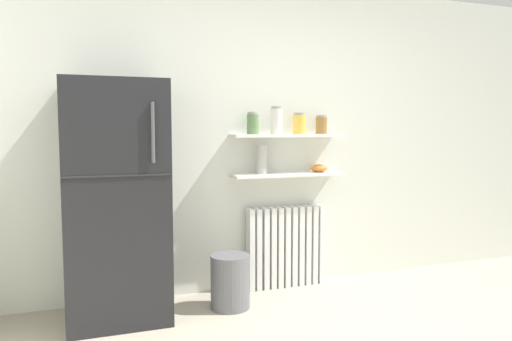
# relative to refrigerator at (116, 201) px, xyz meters

# --- Properties ---
(back_wall) EXTENTS (7.04, 0.10, 2.60)m
(back_wall) POSITION_rel_refrigerator_xyz_m (1.16, 0.37, 0.45)
(back_wall) COLOR silver
(back_wall) RESTS_ON ground_plane
(refrigerator) EXTENTS (0.70, 0.67, 1.70)m
(refrigerator) POSITION_rel_refrigerator_xyz_m (0.00, 0.00, 0.00)
(refrigerator) COLOR black
(refrigerator) RESTS_ON ground_plane
(radiator) EXTENTS (0.70, 0.12, 0.70)m
(radiator) POSITION_rel_refrigerator_xyz_m (1.42, 0.24, -0.50)
(radiator) COLOR white
(radiator) RESTS_ON ground_plane
(wall_shelf_lower) EXTENTS (0.98, 0.22, 0.02)m
(wall_shelf_lower) POSITION_rel_refrigerator_xyz_m (1.42, 0.21, 0.13)
(wall_shelf_lower) COLOR white
(wall_shelf_upper) EXTENTS (0.98, 0.22, 0.02)m
(wall_shelf_upper) POSITION_rel_refrigerator_xyz_m (1.42, 0.21, 0.46)
(wall_shelf_upper) COLOR white
(storage_jar_0) EXTENTS (0.10, 0.10, 0.18)m
(storage_jar_0) POSITION_rel_refrigerator_xyz_m (1.11, 0.21, 0.56)
(storage_jar_0) COLOR #5B7F4C
(storage_jar_0) RESTS_ON wall_shelf_upper
(storage_jar_1) EXTENTS (0.10, 0.10, 0.23)m
(storage_jar_1) POSITION_rel_refrigerator_xyz_m (1.32, 0.21, 0.59)
(storage_jar_1) COLOR silver
(storage_jar_1) RESTS_ON wall_shelf_upper
(storage_jar_2) EXTENTS (0.11, 0.11, 0.18)m
(storage_jar_2) POSITION_rel_refrigerator_xyz_m (1.53, 0.21, 0.56)
(storage_jar_2) COLOR yellow
(storage_jar_2) RESTS_ON wall_shelf_upper
(storage_jar_3) EXTENTS (0.10, 0.10, 0.16)m
(storage_jar_3) POSITION_rel_refrigerator_xyz_m (1.74, 0.21, 0.55)
(storage_jar_3) COLOR olive
(storage_jar_3) RESTS_ON wall_shelf_upper
(vase) EXTENTS (0.09, 0.09, 0.24)m
(vase) POSITION_rel_refrigerator_xyz_m (1.19, 0.21, 0.26)
(vase) COLOR #B2ADA8
(vase) RESTS_ON wall_shelf_lower
(shelf_bowl) EXTENTS (0.15, 0.15, 0.07)m
(shelf_bowl) POSITION_rel_refrigerator_xyz_m (1.72, 0.21, 0.17)
(shelf_bowl) COLOR orange
(shelf_bowl) RESTS_ON wall_shelf_lower
(trash_bin) EXTENTS (0.30, 0.30, 0.41)m
(trash_bin) POSITION_rel_refrigerator_xyz_m (0.82, -0.09, -0.65)
(trash_bin) COLOR slate
(trash_bin) RESTS_ON ground_plane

